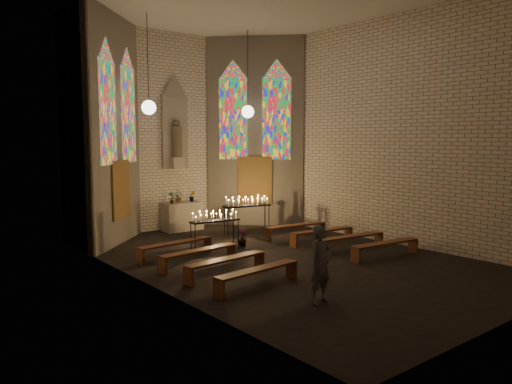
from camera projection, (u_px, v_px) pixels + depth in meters
floor at (285, 259)px, 13.57m from camera, size 12.00×12.00×0.00m
room at (214, 124)px, 15.80m from camera, size 8.22×12.43×7.00m
altar at (183, 216)px, 17.76m from camera, size 1.40×0.60×1.00m
flower_vase_left at (171, 198)px, 17.35m from camera, size 0.26×0.23×0.42m
flower_vase_center at (179, 198)px, 17.68m from camera, size 0.37×0.34×0.34m
flower_vase_right at (192, 196)px, 17.97m from camera, size 0.27×0.24×0.39m
aisle_flower_pot at (242, 238)px, 15.13m from camera, size 0.30×0.30×0.48m
votive_stand_left at (215, 218)px, 14.54m from camera, size 1.54×0.50×1.11m
votive_stand_right at (247, 203)px, 17.17m from camera, size 1.71×0.75×1.22m
pew_left_0 at (176, 245)px, 13.67m from camera, size 2.30×0.56×0.44m
pew_right_0 at (296, 227)px, 16.45m from camera, size 2.30×0.56×0.44m
pew_left_1 at (199, 253)px, 12.74m from camera, size 2.30×0.56×0.44m
pew_right_1 at (322, 232)px, 15.52m from camera, size 2.30×0.56×0.44m
pew_left_2 at (226, 261)px, 11.80m from camera, size 2.30×0.56×0.44m
pew_right_2 at (352, 238)px, 14.58m from camera, size 2.30×0.56×0.44m
pew_left_3 at (258, 272)px, 10.87m from camera, size 2.30×0.56×0.44m
pew_right_3 at (386, 245)px, 13.65m from camera, size 2.30×0.56×0.44m
visitor at (321, 264)px, 9.84m from camera, size 0.60×0.43×1.55m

